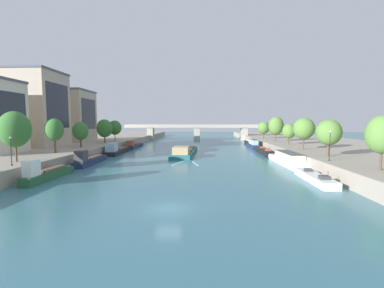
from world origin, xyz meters
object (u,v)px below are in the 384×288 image
(moored_boat_right_near, at_px, (314,177))
(tree_left_nearest, at_px, (115,128))
(moored_boat_right_midway, at_px, (253,144))
(tree_right_second, at_px, (382,135))
(tree_right_distant, at_px, (276,126))
(tree_right_midway, at_px, (289,131))
(tree_right_end_of_row, at_px, (264,128))
(tree_left_third, at_px, (54,130))
(barge_midriver, at_px, (185,151))
(moored_boat_right_gap_after, at_px, (288,159))
(bridge_far, at_px, (197,130))
(moored_boat_right_downstream, at_px, (248,142))
(moored_boat_left_upstream, at_px, (89,160))
(moored_boat_left_midway, at_px, (46,173))
(moored_boat_left_second, at_px, (134,145))
(moored_boat_right_end, at_px, (264,151))
(tree_left_by_lamp, at_px, (104,128))
(lamppost_right_bank, at_px, (330,144))
(lamppost_left_bank, at_px, (11,150))
(tree_left_end_of_row, at_px, (80,131))
(moored_boat_left_near, at_px, (117,150))
(tree_left_midway, at_px, (15,129))
(tree_right_third, at_px, (304,129))
(tree_right_past_mid, at_px, (329,133))

(moored_boat_right_near, height_order, tree_left_nearest, tree_left_nearest)
(moored_boat_right_midway, relative_size, tree_right_second, 1.70)
(tree_left_nearest, distance_m, tree_right_distant, 53.23)
(tree_right_midway, xyz_separation_m, tree_right_end_of_row, (-0.86, 26.73, 0.32))
(tree_left_third, relative_size, tree_right_midway, 1.21)
(barge_midriver, bearing_deg, tree_right_end_of_row, 48.49)
(moored_boat_right_gap_after, distance_m, bridge_far, 71.88)
(moored_boat_right_midway, relative_size, moored_boat_right_downstream, 1.16)
(moored_boat_left_upstream, bearing_deg, moored_boat_left_midway, -90.17)
(bridge_far, bearing_deg, tree_left_nearest, -126.63)
(tree_right_distant, relative_size, tree_right_end_of_row, 1.24)
(barge_midriver, distance_m, tree_left_nearest, 31.12)
(moored_boat_left_second, bearing_deg, moored_boat_right_end, -20.79)
(tree_left_by_lamp, distance_m, tree_right_midway, 53.44)
(tree_right_second, relative_size, lamppost_right_bank, 1.48)
(tree_right_end_of_row, height_order, lamppost_left_bank, tree_right_end_of_row)
(moored_boat_right_downstream, relative_size, tree_right_end_of_row, 1.66)
(lamppost_left_bank, distance_m, bridge_far, 89.37)
(tree_left_end_of_row, height_order, tree_right_midway, tree_left_end_of_row)
(tree_left_nearest, relative_size, tree_right_second, 0.94)
(barge_midriver, distance_m, tree_right_distant, 33.32)
(moored_boat_left_near, relative_size, tree_right_end_of_row, 2.50)
(moored_boat_right_near, height_order, tree_left_third, tree_left_third)
(moored_boat_right_downstream, distance_m, tree_right_end_of_row, 8.07)
(tree_left_midway, height_order, tree_right_third, tree_left_midway)
(moored_boat_left_near, bearing_deg, tree_right_midway, 4.73)
(moored_boat_right_near, relative_size, lamppost_right_bank, 2.47)
(moored_boat_right_end, bearing_deg, barge_midriver, -175.05)
(moored_boat_right_downstream, height_order, lamppost_left_bank, lamppost_left_bank)
(moored_boat_left_midway, xyz_separation_m, tree_right_end_of_row, (45.86, 62.66, 5.36))
(moored_boat_right_downstream, distance_m, tree_right_past_mid, 53.05)
(moored_boat_left_second, distance_m, moored_boat_right_end, 42.36)
(moored_boat_left_midway, distance_m, tree_right_midway, 59.16)
(tree_left_midway, distance_m, tree_left_by_lamp, 37.05)
(tree_left_end_of_row, bearing_deg, tree_right_midway, 11.01)
(moored_boat_right_midway, xyz_separation_m, tree_left_by_lamp, (-45.98, -9.41, 5.44))
(barge_midriver, bearing_deg, moored_boat_right_end, 4.95)
(moored_boat_left_midway, relative_size, tree_right_distant, 1.44)
(moored_boat_left_near, relative_size, moored_boat_right_midway, 1.30)
(barge_midriver, distance_m, moored_boat_left_upstream, 24.91)
(moored_boat_left_upstream, distance_m, moored_boat_left_near, 17.81)
(tree_right_end_of_row, bearing_deg, moored_boat_left_midway, -126.20)
(moored_boat_right_end, bearing_deg, lamppost_left_bank, -141.80)
(barge_midriver, relative_size, tree_left_third, 3.52)
(moored_boat_left_midway, relative_size, lamppost_left_bank, 2.72)
(tree_left_nearest, relative_size, lamppost_left_bank, 1.62)
(tree_left_end_of_row, bearing_deg, moored_boat_right_midway, 26.69)
(moored_boat_right_near, distance_m, tree_right_second, 10.09)
(moored_boat_right_end, height_order, tree_right_third, tree_right_third)
(lamppost_right_bank, height_order, bridge_far, bridge_far)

